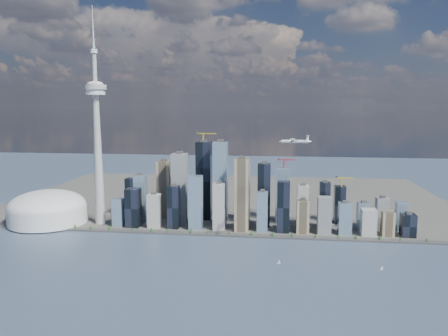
# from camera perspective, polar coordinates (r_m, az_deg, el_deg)

# --- Properties ---
(ground) EXTENTS (4000.00, 4000.00, 0.00)m
(ground) POSITION_cam_1_polar(r_m,az_deg,el_deg) (829.32, -4.73, -13.64)
(ground) COLOR #374961
(ground) RESTS_ON ground
(seawall) EXTENTS (1100.00, 22.00, 4.00)m
(seawall) POSITION_cam_1_polar(r_m,az_deg,el_deg) (1061.14, -1.88, -8.65)
(seawall) COLOR #383838
(seawall) RESTS_ON ground
(land) EXTENTS (1400.00, 900.00, 3.00)m
(land) POSITION_cam_1_polar(r_m,az_deg,el_deg) (1494.10, 0.89, -3.79)
(land) COLOR #4C4C47
(land) RESTS_ON ground
(shoreline_trees) EXTENTS (960.53, 7.20, 8.80)m
(shoreline_trees) POSITION_cam_1_polar(r_m,az_deg,el_deg) (1059.23, -1.88, -8.30)
(shoreline_trees) COLOR #3F2D1E
(shoreline_trees) RESTS_ON seawall
(skyscraper_cluster) EXTENTS (736.00, 142.00, 236.45)m
(skyscraper_cluster) POSITION_cam_1_polar(r_m,az_deg,el_deg) (1119.84, 1.84, -4.02)
(skyscraper_cluster) COLOR black
(skyscraper_cluster) RESTS_ON land
(needle_tower) EXTENTS (56.00, 56.00, 550.50)m
(needle_tower) POSITION_cam_1_polar(r_m,az_deg,el_deg) (1162.83, -16.24, 4.22)
(needle_tower) COLOR #A9AAA4
(needle_tower) RESTS_ON land
(dome_stadium) EXTENTS (200.00, 200.00, 86.00)m
(dome_stadium) POSITION_cam_1_polar(r_m,az_deg,el_deg) (1243.36, -22.02, -4.98)
(dome_stadium) COLOR white
(dome_stadium) RESTS_ON land
(airplane) EXTENTS (66.74, 59.13, 16.26)m
(airplane) POSITION_cam_1_polar(r_m,az_deg,el_deg) (909.80, 9.29, 3.50)
(airplane) COLOR silver
(airplane) RESTS_ON ground
(sailboat_west) EXTENTS (7.20, 2.04, 10.02)m
(sailboat_west) POSITION_cam_1_polar(r_m,az_deg,el_deg) (882.59, 7.19, -12.10)
(sailboat_west) COLOR white
(sailboat_west) RESTS_ON ground
(sailboat_east) EXTENTS (6.57, 2.49, 9.08)m
(sailboat_east) POSITION_cam_1_polar(r_m,az_deg,el_deg) (896.63, 19.91, -12.22)
(sailboat_east) COLOR white
(sailboat_east) RESTS_ON ground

